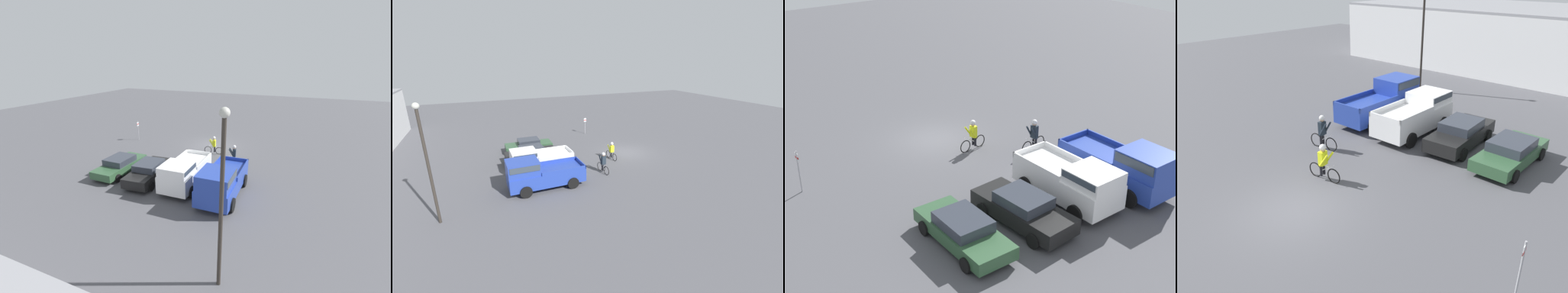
{
  "view_description": "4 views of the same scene",
  "coord_description": "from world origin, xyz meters",
  "views": [
    {
      "loc": [
        -8.21,
        24.02,
        8.5
      ],
      "look_at": [
        0.05,
        4.29,
        1.2
      ],
      "focal_mm": 24.0,
      "sensor_mm": 36.0,
      "label": 1
    },
    {
      "loc": [
        -21.32,
        13.39,
        9.23
      ],
      "look_at": [
        0.05,
        4.29,
        1.2
      ],
      "focal_mm": 24.0,
      "sensor_mm": 36.0,
      "label": 2
    },
    {
      "loc": [
        14.34,
        23.6,
        12.62
      ],
      "look_at": [
        0.05,
        4.29,
        1.2
      ],
      "focal_mm": 50.0,
      "sensor_mm": 36.0,
      "label": 3
    },
    {
      "loc": [
        10.32,
        -7.01,
        8.25
      ],
      "look_at": [
        0.05,
        4.29,
        1.2
      ],
      "focal_mm": 35.0,
      "sensor_mm": 36.0,
      "label": 4
    }
  ],
  "objects": [
    {
      "name": "pickup_truck_1",
      "position": [
        -1.23,
        9.29,
        1.1
      ],
      "size": [
        2.32,
        5.0,
        2.1
      ],
      "color": "white",
      "rests_on": "ground_plane"
    },
    {
      "name": "ground_plane",
      "position": [
        0.0,
        0.0,
        0.0
      ],
      "size": [
        80.0,
        80.0,
        0.0
      ],
      "primitive_type": "plane",
      "color": "#4C4C51"
    },
    {
      "name": "sedan_1",
      "position": [
        4.38,
        9.04,
        0.64
      ],
      "size": [
        2.03,
        4.61,
        1.26
      ],
      "color": "#2D5133",
      "rests_on": "ground_plane"
    },
    {
      "name": "fire_lane_sign",
      "position": [
        8.02,
        1.28,
        1.26
      ],
      "size": [
        0.06,
        0.3,
        2.07
      ],
      "color": "#9E9EA3",
      "rests_on": "ground_plane"
    },
    {
      "name": "lamppost",
      "position": [
        -5.95,
        16.25,
        4.12
      ],
      "size": [
        0.36,
        0.36,
        7.06
      ],
      "color": "#2D2823",
      "rests_on": "ground_plane"
    },
    {
      "name": "sedan_0",
      "position": [
        1.58,
        9.32,
        0.71
      ],
      "size": [
        2.24,
        4.73,
        1.4
      ],
      "color": "black",
      "rests_on": "ground_plane"
    },
    {
      "name": "cyclist_0",
      "position": [
        -0.95,
        2.28,
        0.88
      ],
      "size": [
        1.74,
        0.5,
        1.7
      ],
      "color": "black",
      "rests_on": "ground_plane"
    },
    {
      "name": "pickup_truck_0",
      "position": [
        -4.03,
        9.86,
        1.2
      ],
      "size": [
        2.34,
        5.56,
        2.33
      ],
      "color": "#233D9E",
      "rests_on": "ground_plane"
    },
    {
      "name": "cyclist_1",
      "position": [
        -3.39,
        4.37,
        0.93
      ],
      "size": [
        1.75,
        0.5,
        1.82
      ],
      "color": "black",
      "rests_on": "ground_plane"
    }
  ]
}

